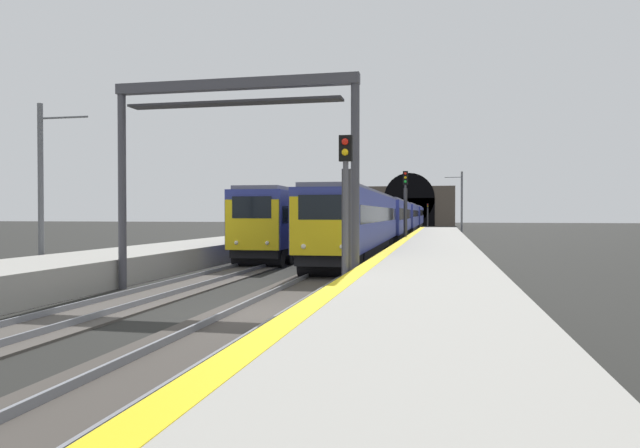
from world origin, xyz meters
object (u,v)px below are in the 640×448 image
object	(u,v)px
train_adjacent_platform	(327,218)
catenary_mast_far	(42,189)
railway_signal_mid	(405,202)
railway_signal_near	(346,205)
overhead_signal_gantry	(233,132)
catenary_mast_near	(461,204)
train_main_approaching	(399,217)
railway_signal_far	(428,213)

from	to	relation	value
train_adjacent_platform	catenary_mast_far	distance (m)	26.46
train_adjacent_platform	railway_signal_mid	xyz separation A→B (m)	(-1.60, -6.36, 1.25)
railway_signal_near	catenary_mast_far	bearing A→B (deg)	-106.37
overhead_signal_gantry	catenary_mast_near	xyz separation A→B (m)	(45.87, -8.90, -1.70)
train_main_approaching	railway_signal_far	xyz separation A→B (m)	(49.65, -1.87, 0.49)
train_adjacent_platform	overhead_signal_gantry	xyz separation A→B (m)	(-27.58, -2.25, 3.12)
catenary_mast_far	overhead_signal_gantry	bearing A→B (deg)	-102.75
railway_signal_mid	train_adjacent_platform	bearing A→B (deg)	-104.10
railway_signal_mid	overhead_signal_gantry	distance (m)	26.37
train_main_approaching	railway_signal_mid	world-z (taller)	railway_signal_mid
railway_signal_near	overhead_signal_gantry	size ratio (longest dim) A/B	0.58
overhead_signal_gantry	train_main_approaching	bearing A→B (deg)	-2.82
railway_signal_near	catenary_mast_far	distance (m)	13.57
overhead_signal_gantry	catenary_mast_far	size ratio (longest dim) A/B	1.21
train_adjacent_platform	train_main_approaching	bearing A→B (deg)	164.47
railway_signal_far	catenary_mast_far	xyz separation A→B (m)	(-93.31, 13.00, 0.92)
railway_signal_near	catenary_mast_far	world-z (taller)	catenary_mast_far
train_adjacent_platform	railway_signal_near	xyz separation A→B (m)	(-29.39, -6.36, 0.62)
overhead_signal_gantry	catenary_mast_far	world-z (taller)	overhead_signal_gantry
railway_signal_near	overhead_signal_gantry	bearing A→B (deg)	-113.73
railway_signal_near	catenary_mast_far	xyz separation A→B (m)	(3.82, 13.00, 0.75)
train_adjacent_platform	railway_signal_far	distance (m)	68.03
train_adjacent_platform	railway_signal_near	distance (m)	30.08
railway_signal_near	catenary_mast_near	bearing A→B (deg)	174.28
train_main_approaching	railway_signal_near	bearing A→B (deg)	1.74
railway_signal_far	overhead_signal_gantry	xyz separation A→B (m)	(-95.32, 4.12, 2.67)
railway_signal_near	railway_signal_far	bearing A→B (deg)	-180.00
railway_signal_near	catenary_mast_near	xyz separation A→B (m)	(47.69, -4.78, 0.79)
train_main_approaching	catenary_mast_far	size ratio (longest dim) A/B	11.93
train_adjacent_platform	railway_signal_mid	world-z (taller)	railway_signal_mid
railway_signal_mid	railway_signal_far	xyz separation A→B (m)	(69.33, 0.00, -0.80)
train_main_approaching	catenary_mast_far	world-z (taller)	catenary_mast_far
train_main_approaching	railway_signal_near	world-z (taller)	railway_signal_near
catenary_mast_far	railway_signal_mid	bearing A→B (deg)	-28.47
overhead_signal_gantry	train_adjacent_platform	bearing A→B (deg)	4.65
railway_signal_far	overhead_signal_gantry	world-z (taller)	overhead_signal_gantry
railway_signal_far	overhead_signal_gantry	bearing A→B (deg)	-2.47
train_adjacent_platform	catenary_mast_far	world-z (taller)	catenary_mast_far
railway_signal_near	railway_signal_mid	size ratio (longest dim) A/B	0.84
train_main_approaching	catenary_mast_near	bearing A→B (deg)	91.30
train_adjacent_platform	catenary_mast_near	world-z (taller)	catenary_mast_near
train_main_approaching	overhead_signal_gantry	bearing A→B (deg)	-3.34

